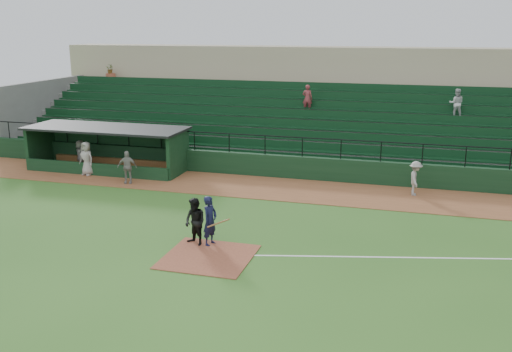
# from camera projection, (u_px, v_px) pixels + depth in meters

# --- Properties ---
(ground) EXTENTS (90.00, 90.00, 0.00)m
(ground) POSITION_uv_depth(u_px,v_px,m) (218.00, 247.00, 20.81)
(ground) COLOR #2E5D1E
(ground) RESTS_ON ground
(warning_track) EXTENTS (40.00, 4.00, 0.03)m
(warning_track) POSITION_uv_depth(u_px,v_px,m) (273.00, 188.00, 28.23)
(warning_track) COLOR brown
(warning_track) RESTS_ON ground
(home_plate_dirt) EXTENTS (3.00, 3.00, 0.03)m
(home_plate_dirt) POSITION_uv_depth(u_px,v_px,m) (208.00, 257.00, 19.87)
(home_plate_dirt) COLOR brown
(home_plate_dirt) RESTS_ON ground
(foul_line) EXTENTS (17.49, 4.44, 0.01)m
(foul_line) POSITION_uv_depth(u_px,v_px,m) (447.00, 258.00, 19.78)
(foul_line) COLOR white
(foul_line) RESTS_ON ground
(stadium_structure) EXTENTS (38.00, 13.08, 6.40)m
(stadium_structure) POSITION_uv_depth(u_px,v_px,m) (307.00, 117.00, 35.51)
(stadium_structure) COLOR black
(stadium_structure) RESTS_ON ground
(dugout) EXTENTS (8.90, 3.20, 2.42)m
(dugout) POSITION_uv_depth(u_px,v_px,m) (111.00, 145.00, 31.96)
(dugout) COLOR black
(dugout) RESTS_ON ground
(batter_at_plate) EXTENTS (1.09, 0.76, 1.86)m
(batter_at_plate) POSITION_uv_depth(u_px,v_px,m) (210.00, 221.00, 20.76)
(batter_at_plate) COLOR black
(batter_at_plate) RESTS_ON ground
(umpire) EXTENTS (1.07, 0.98, 1.77)m
(umpire) POSITION_uv_depth(u_px,v_px,m) (195.00, 222.00, 20.78)
(umpire) COLOR black
(umpire) RESTS_ON ground
(runner) EXTENTS (0.67, 1.09, 1.63)m
(runner) POSITION_uv_depth(u_px,v_px,m) (415.00, 178.00, 26.84)
(runner) COLOR #9D9993
(runner) RESTS_ON warning_track
(dugout_player_a) EXTENTS (1.06, 0.70, 1.68)m
(dugout_player_a) POSITION_uv_depth(u_px,v_px,m) (127.00, 167.00, 28.88)
(dugout_player_a) COLOR gray
(dugout_player_a) RESTS_ON warning_track
(dugout_player_b) EXTENTS (1.00, 0.77, 1.81)m
(dugout_player_b) POSITION_uv_depth(u_px,v_px,m) (87.00, 158.00, 30.47)
(dugout_player_b) COLOR #A8A29D
(dugout_player_b) RESTS_ON warning_track
(dugout_player_c) EXTENTS (1.49, 1.29, 1.62)m
(dugout_player_c) POSITION_uv_depth(u_px,v_px,m) (81.00, 154.00, 31.88)
(dugout_player_c) COLOR #ACA7A1
(dugout_player_c) RESTS_ON warning_track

